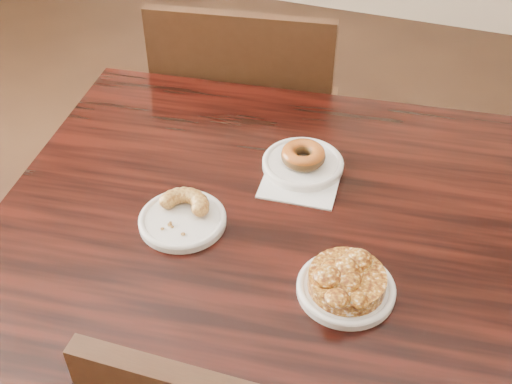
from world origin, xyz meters
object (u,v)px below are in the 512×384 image
(cafe_table, at_px, (256,358))
(chair_far, at_px, (255,125))
(glazed_donut, at_px, (303,155))
(apple_fritter, at_px, (347,278))
(cruller_fragment, at_px, (182,212))

(cafe_table, height_order, chair_far, chair_far)
(glazed_donut, relative_size, apple_fritter, 0.52)
(glazed_donut, relative_size, cruller_fragment, 0.82)
(cafe_table, xyz_separation_m, chair_far, (-0.26, 0.72, 0.08))
(cafe_table, bearing_deg, cruller_fragment, 179.74)
(cafe_table, bearing_deg, chair_far, 102.83)
(cafe_table, distance_m, apple_fritter, 0.45)
(cafe_table, height_order, cruller_fragment, cruller_fragment)
(chair_far, relative_size, apple_fritter, 5.30)
(cruller_fragment, bearing_deg, apple_fritter, -10.73)
(apple_fritter, bearing_deg, cafe_table, 157.31)
(chair_far, xyz_separation_m, cruller_fragment, (0.12, -0.74, 0.33))
(glazed_donut, distance_m, apple_fritter, 0.32)
(cafe_table, xyz_separation_m, glazed_donut, (0.02, 0.21, 0.41))
(glazed_donut, height_order, apple_fritter, apple_fritter)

